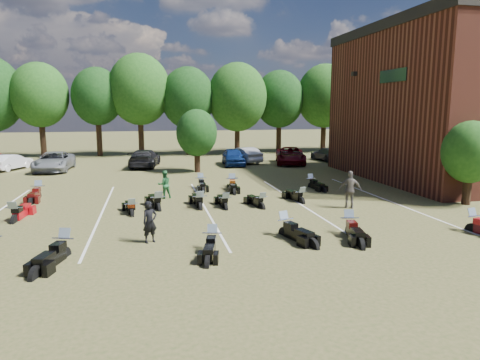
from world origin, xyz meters
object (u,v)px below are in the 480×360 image
object	(u,v)px
person_grey	(350,190)
car_4	(233,157)
person_green	(164,184)
motorcycle_14	(39,198)
motorcycle_3	(212,249)
person_black	(150,222)
motorcycle_7	(15,222)

from	to	relation	value
person_grey	car_4	bearing A→B (deg)	-55.55
person_green	motorcycle_14	bearing A→B (deg)	-28.42
car_4	motorcycle_3	world-z (taller)	car_4
car_4	person_green	bearing A→B (deg)	-111.99
person_grey	motorcycle_3	world-z (taller)	person_grey
car_4	person_black	distance (m)	22.28
person_green	motorcycle_14	distance (m)	7.17
person_black	motorcycle_7	bearing A→B (deg)	118.83
person_black	motorcycle_7	world-z (taller)	person_black
person_grey	person_green	bearing A→B (deg)	0.24
car_4	motorcycle_14	bearing A→B (deg)	-135.12
person_black	motorcycle_7	distance (m)	7.22
person_green	motorcycle_3	distance (m)	9.44
person_black	motorcycle_14	xyz separation A→B (m)	(-6.12, 9.61, -0.79)
motorcycle_3	motorcycle_14	size ratio (longest dim) A/B	0.91
car_4	motorcycle_3	distance (m)	22.94
motorcycle_14	car_4	bearing A→B (deg)	39.67
person_black	motorcycle_14	world-z (taller)	person_black
person_green	motorcycle_3	size ratio (longest dim) A/B	0.70
person_green	motorcycle_7	size ratio (longest dim) A/B	0.65
person_green	person_grey	size ratio (longest dim) A/B	0.82
person_black	motorcycle_3	bearing A→B (deg)	-56.77
car_4	motorcycle_14	xyz separation A→B (m)	(-13.42, -11.45, -0.76)
car_4	person_grey	xyz separation A→B (m)	(2.58, -17.41, 0.19)
person_green	motorcycle_7	distance (m)	7.76
car_4	person_green	world-z (taller)	person_green
motorcycle_3	motorcycle_7	xyz separation A→B (m)	(-8.01, 5.44, 0.00)
person_black	person_grey	world-z (taller)	person_grey
motorcycle_7	person_grey	bearing A→B (deg)	-177.20
person_grey	motorcycle_3	bearing A→B (deg)	58.65
motorcycle_14	person_black	bearing A→B (deg)	-58.30
car_4	motorcycle_3	bearing A→B (deg)	-98.55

